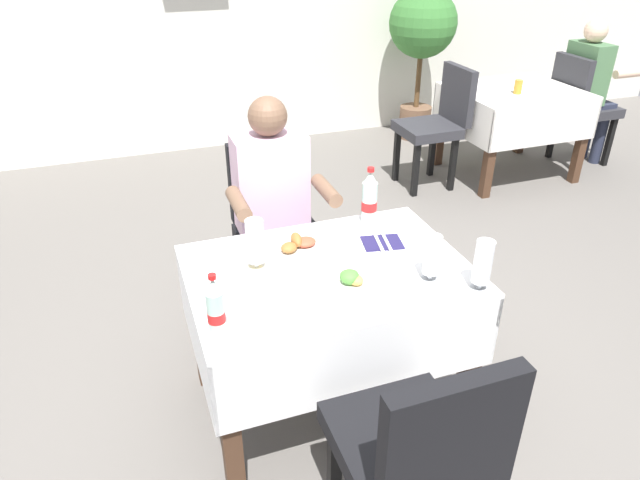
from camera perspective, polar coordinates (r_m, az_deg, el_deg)
name	(u,v)px	position (r m, az deg, el deg)	size (l,w,h in m)	color
ground_plane	(340,399)	(2.82, 2.01, -15.54)	(11.00, 11.00, 0.00)	#66605B
main_dining_table	(328,304)	(2.43, 0.80, -6.34)	(1.13, 0.80, 0.74)	white
chair_far_diner_seat	(276,224)	(3.08, -4.34, 1.61)	(0.44, 0.50, 0.97)	black
chair_near_camera_side	(417,448)	(1.91, 9.62, -19.73)	(0.44, 0.50, 0.97)	black
seated_diner_far	(275,207)	(2.91, -4.54, 3.29)	(0.50, 0.46, 1.26)	#282D42
plate_near_camera	(352,281)	(2.22, 3.22, -4.11)	(0.23, 0.23, 0.06)	white
plate_far_diner	(297,246)	(2.46, -2.31, -0.56)	(0.25, 0.25, 0.07)	white
beer_glass_left	(432,258)	(2.25, 11.05, -1.75)	(0.07, 0.07, 0.20)	white
beer_glass_middle	(255,243)	(2.30, -6.46, -0.34)	(0.07, 0.07, 0.22)	white
beer_glass_right	(483,265)	(2.24, 15.86, -2.38)	(0.07, 0.07, 0.21)	white
cola_bottle_primary	(216,309)	(1.96, -10.33, -6.78)	(0.06, 0.06, 0.24)	silver
cola_bottle_secondary	(369,200)	(2.63, 4.93, 4.02)	(0.07, 0.07, 0.28)	silver
napkin_cutlery_set	(382,242)	(2.52, 6.19, -0.24)	(0.19, 0.20, 0.01)	#231E4C
background_dining_table	(512,110)	(5.23, 18.57, 12.14)	(1.01, 0.88, 0.74)	white
background_chair_left	(438,120)	(4.83, 11.62, 11.58)	(0.50, 0.44, 0.97)	#2D2D33
background_chair_right	(580,103)	(5.69, 24.44, 12.26)	(0.50, 0.44, 0.97)	#2D2D33
background_patron	(589,85)	(5.68, 25.15, 13.77)	(0.46, 0.50, 1.26)	#282D42
background_table_tumbler	(518,87)	(5.03, 19.08, 14.18)	(0.06, 0.06, 0.11)	#C68928
potted_plant_corner	(422,35)	(5.87, 10.10, 19.44)	(0.64, 0.64, 1.44)	brown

